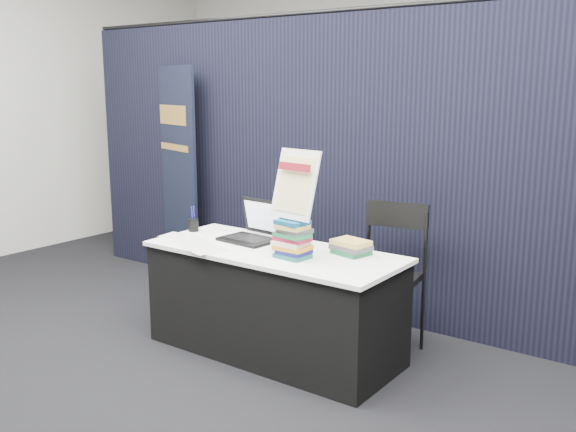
% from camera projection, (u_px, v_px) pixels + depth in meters
% --- Properties ---
extents(floor, '(8.00, 8.00, 0.00)m').
position_uv_depth(floor, '(222.00, 380.00, 4.10)').
color(floor, black).
rests_on(floor, ground).
extents(wall_back, '(8.00, 0.02, 3.50)m').
position_uv_depth(wall_back, '(468.00, 95.00, 6.91)').
color(wall_back, beige).
rests_on(wall_back, floor).
extents(drape_partition, '(6.00, 0.08, 2.40)m').
position_uv_depth(drape_partition, '(353.00, 168.00, 5.12)').
color(drape_partition, black).
rests_on(drape_partition, floor).
extents(display_table, '(1.80, 0.75, 0.75)m').
position_uv_depth(display_table, '(274.00, 301.00, 4.46)').
color(display_table, black).
rests_on(display_table, floor).
extents(laptop, '(0.41, 0.34, 0.29)m').
position_uv_depth(laptop, '(252.00, 231.00, 4.64)').
color(laptop, black).
rests_on(laptop, display_table).
extents(mouse, '(0.10, 0.12, 0.03)m').
position_uv_depth(mouse, '(278.00, 248.00, 4.37)').
color(mouse, black).
rests_on(mouse, display_table).
extents(brochure_left, '(0.27, 0.21, 0.00)m').
position_uv_depth(brochure_left, '(179.00, 236.00, 4.76)').
color(brochure_left, silver).
rests_on(brochure_left, display_table).
extents(brochure_mid, '(0.38, 0.32, 0.00)m').
position_uv_depth(brochure_mid, '(203.00, 248.00, 4.41)').
color(brochure_mid, silver).
rests_on(brochure_mid, display_table).
extents(brochure_right, '(0.36, 0.30, 0.00)m').
position_uv_depth(brochure_right, '(194.00, 244.00, 4.54)').
color(brochure_right, silver).
rests_on(brochure_right, display_table).
extents(pen_cup, '(0.10, 0.10, 0.10)m').
position_uv_depth(pen_cup, '(193.00, 225.00, 4.92)').
color(pen_cup, black).
rests_on(pen_cup, display_table).
extents(book_stack_tall, '(0.22, 0.18, 0.25)m').
position_uv_depth(book_stack_tall, '(292.00, 239.00, 4.14)').
color(book_stack_tall, '#175753').
rests_on(book_stack_tall, display_table).
extents(book_stack_short, '(0.26, 0.22, 0.10)m').
position_uv_depth(book_stack_short, '(350.00, 247.00, 4.25)').
color(book_stack_short, '#1C6C3C').
rests_on(book_stack_short, display_table).
extents(info_sign, '(0.35, 0.18, 0.46)m').
position_uv_depth(info_sign, '(295.00, 185.00, 4.10)').
color(info_sign, black).
rests_on(info_sign, book_stack_tall).
extents(pullup_banner, '(0.85, 0.36, 2.03)m').
position_uv_depth(pullup_banner, '(176.00, 185.00, 6.22)').
color(pullup_banner, black).
rests_on(pullup_banner, floor).
extents(stacking_chair, '(0.54, 0.55, 1.04)m').
position_uv_depth(stacking_chair, '(383.00, 272.00, 4.46)').
color(stacking_chair, black).
rests_on(stacking_chair, floor).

